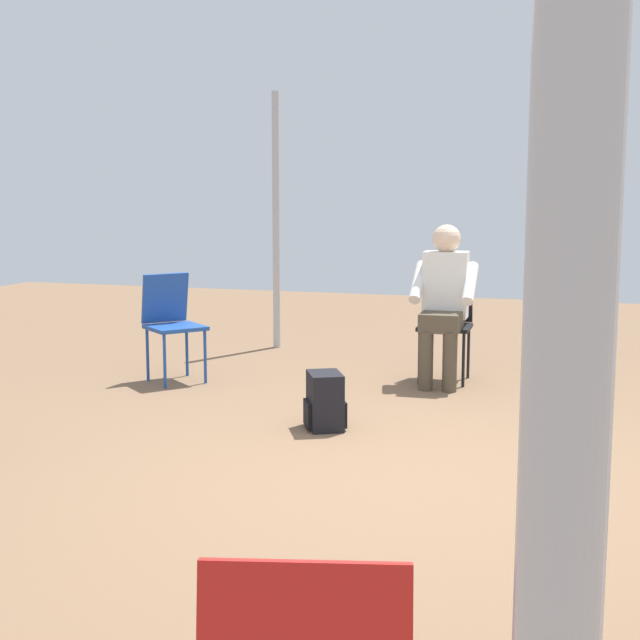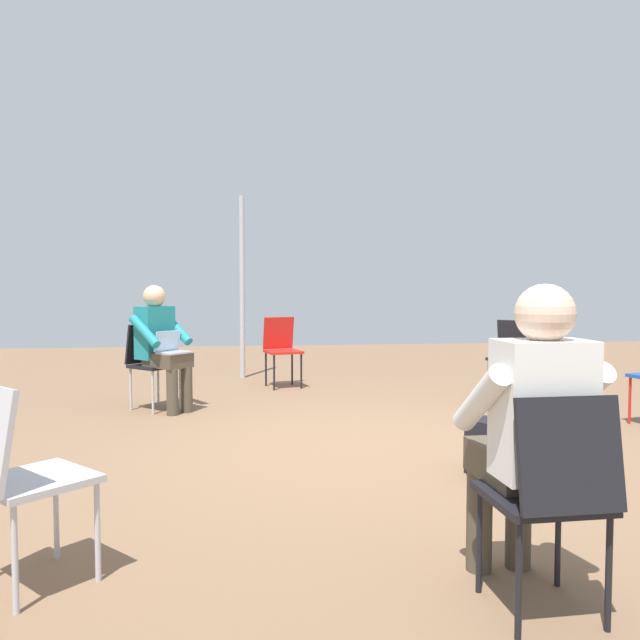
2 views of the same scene
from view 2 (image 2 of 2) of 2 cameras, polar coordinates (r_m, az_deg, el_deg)
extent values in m
plane|color=brown|center=(4.92, 3.76, -11.37)|extent=(16.35, 16.35, 0.00)
cylinder|color=red|center=(6.25, 26.47, -6.59)|extent=(0.02, 0.02, 0.42)
cube|color=#B7B7BC|center=(2.88, -24.53, -13.18)|extent=(0.57, 0.57, 0.03)
cylinder|color=#B7B7BC|center=(3.17, -22.98, -15.92)|extent=(0.02, 0.02, 0.42)
cylinder|color=#B7B7BC|center=(2.89, -19.68, -17.75)|extent=(0.02, 0.02, 0.42)
cylinder|color=#B7B7BC|center=(2.74, -26.13, -19.05)|extent=(0.02, 0.02, 0.42)
cube|color=black|center=(6.42, -14.83, -4.09)|extent=(0.57, 0.57, 0.03)
cylinder|color=#B7B7BC|center=(6.43, -12.66, -6.08)|extent=(0.02, 0.02, 0.42)
cylinder|color=#B7B7BC|center=(6.22, -15.04, -6.42)|extent=(0.02, 0.02, 0.42)
cylinder|color=#B7B7BC|center=(6.69, -14.58, -5.75)|extent=(0.02, 0.02, 0.42)
cylinder|color=#B7B7BC|center=(6.48, -16.92, -6.06)|extent=(0.02, 0.02, 0.42)
cube|color=black|center=(6.55, -15.90, -2.08)|extent=(0.34, 0.33, 0.40)
cube|color=black|center=(2.57, 19.57, -15.06)|extent=(0.41, 0.41, 0.03)
cylinder|color=black|center=(2.72, 14.35, -18.98)|extent=(0.02, 0.02, 0.42)
cylinder|color=black|center=(2.87, 20.94, -17.94)|extent=(0.02, 0.02, 0.42)
cylinder|color=black|center=(2.44, 17.71, -21.74)|extent=(0.02, 0.02, 0.42)
cylinder|color=black|center=(2.60, 24.89, -20.29)|extent=(0.02, 0.02, 0.42)
cube|color=black|center=(2.35, 21.90, -11.37)|extent=(0.11, 0.38, 0.40)
cube|color=red|center=(7.57, -3.37, -2.91)|extent=(0.49, 0.49, 0.03)
cylinder|color=black|center=(7.49, -1.72, -4.70)|extent=(0.02, 0.02, 0.42)
cylinder|color=black|center=(7.38, -4.22, -4.82)|extent=(0.02, 0.02, 0.42)
cylinder|color=black|center=(7.81, -2.57, -4.38)|extent=(0.02, 0.02, 0.42)
cylinder|color=black|center=(7.71, -4.97, -4.49)|extent=(0.02, 0.02, 0.42)
cube|color=red|center=(7.73, -3.82, -1.18)|extent=(0.19, 0.39, 0.40)
cube|color=black|center=(7.16, 16.92, -3.38)|extent=(0.56, 0.56, 0.03)
cylinder|color=black|center=(6.98, 17.81, -5.43)|extent=(0.02, 0.02, 0.42)
cylinder|color=black|center=(7.08, 15.16, -5.26)|extent=(0.02, 0.02, 0.42)
cylinder|color=black|center=(7.31, 18.56, -5.06)|extent=(0.02, 0.02, 0.42)
cylinder|color=black|center=(7.40, 16.02, -4.92)|extent=(0.02, 0.02, 0.42)
cube|color=black|center=(7.32, 17.38, -1.56)|extent=(0.32, 0.35, 0.40)
cylinder|color=#4C4233|center=(6.24, -12.08, -6.21)|extent=(0.11, 0.11, 0.45)
cylinder|color=#4C4233|center=(6.12, -13.35, -6.41)|extent=(0.11, 0.11, 0.45)
cube|color=#4C4233|center=(6.27, -13.75, -3.56)|extent=(0.51, 0.51, 0.14)
cube|color=teal|center=(6.39, -14.87, -1.11)|extent=(0.40, 0.39, 0.52)
sphere|color=#DBAD89|center=(6.37, -14.91, 2.11)|extent=(0.22, 0.22, 0.22)
cylinder|color=teal|center=(6.44, -12.93, -0.82)|extent=(0.34, 0.35, 0.31)
cylinder|color=teal|center=(6.19, -15.74, -1.02)|extent=(0.34, 0.35, 0.31)
cube|color=#9EA0A5|center=(6.18, -13.10, -2.92)|extent=(0.37, 0.37, 0.02)
cube|color=#B2D1F2|center=(6.25, -13.77, -1.87)|extent=(0.25, 0.24, 0.20)
cylinder|color=#4C4233|center=(2.91, 14.36, -17.20)|extent=(0.11, 0.11, 0.45)
cylinder|color=#4C4233|center=(2.98, 17.69, -16.74)|extent=(0.11, 0.11, 0.45)
cube|color=#4C4233|center=(2.71, 17.66, -12.43)|extent=(0.43, 0.31, 0.14)
cube|color=silver|center=(2.49, 19.71, -7.71)|extent=(0.23, 0.35, 0.52)
sphere|color=beige|center=(2.45, 19.87, 0.57)|extent=(0.22, 0.22, 0.22)
cylinder|color=silver|center=(2.49, 14.53, -7.03)|extent=(0.40, 0.10, 0.31)
cylinder|color=silver|center=(2.67, 22.50, -6.48)|extent=(0.40, 0.10, 0.31)
cube|color=black|center=(4.27, 15.37, -11.23)|extent=(0.34, 0.31, 0.36)
cube|color=black|center=(4.29, 15.35, -12.28)|extent=(0.29, 0.31, 0.16)
cylinder|color=#B2B2B7|center=(8.38, -7.13, 2.98)|extent=(0.07, 0.07, 2.42)
camera|label=1|loc=(9.08, -7.26, 4.76)|focal=50.00mm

